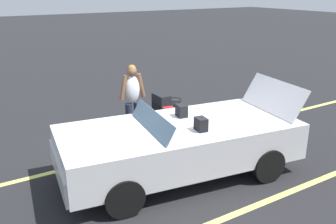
% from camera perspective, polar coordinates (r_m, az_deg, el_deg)
% --- Properties ---
extents(ground_plane, '(80.00, 80.00, 0.00)m').
position_cam_1_polar(ground_plane, '(6.65, 1.79, -9.59)').
color(ground_plane, black).
extents(lot_line_near, '(18.00, 0.12, 0.01)m').
position_cam_1_polar(lot_line_near, '(7.60, -3.35, -5.76)').
color(lot_line_near, '#EAE066').
rests_on(lot_line_near, ground_plane).
extents(lot_line_mid, '(18.00, 0.12, 0.01)m').
position_cam_1_polar(lot_line_mid, '(5.67, 10.21, -15.50)').
color(lot_line_mid, '#EAE066').
rests_on(lot_line_mid, ground_plane).
extents(convertible_car, '(4.39, 2.31, 1.50)m').
position_cam_1_polar(convertible_car, '(6.31, 0.21, -5.22)').
color(convertible_car, silver).
rests_on(convertible_car, ground_plane).
extents(suitcase_large_black, '(0.30, 0.48, 0.74)m').
position_cam_1_polar(suitcase_large_black, '(8.82, -1.04, 0.43)').
color(suitcase_large_black, black).
rests_on(suitcase_large_black, ground_plane).
extents(suitcase_medium_bright, '(0.31, 0.44, 0.62)m').
position_cam_1_polar(suitcase_medium_bright, '(8.17, 0.34, -1.57)').
color(suitcase_medium_bright, red).
rests_on(suitcase_medium_bright, ground_plane).
extents(duffel_bag, '(0.69, 0.64, 0.34)m').
position_cam_1_polar(duffel_bag, '(9.75, 1.03, 0.98)').
color(duffel_bag, black).
rests_on(duffel_bag, ground_plane).
extents(traveler_person, '(0.60, 0.22, 1.65)m').
position_cam_1_polar(traveler_person, '(7.81, -5.53, 2.17)').
color(traveler_person, '#1E2338').
rests_on(traveler_person, ground_plane).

